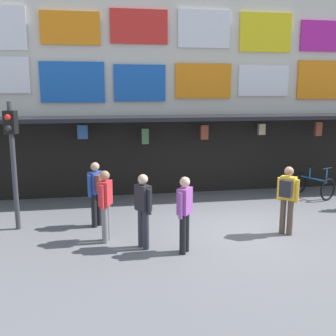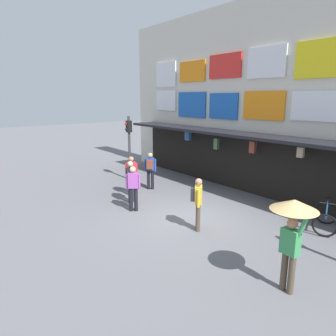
% 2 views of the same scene
% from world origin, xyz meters
% --- Properties ---
extents(ground_plane, '(80.00, 80.00, 0.00)m').
position_xyz_m(ground_plane, '(0.00, 0.00, 0.00)').
color(ground_plane, slate).
extents(shopfront, '(18.00, 2.60, 8.00)m').
position_xyz_m(shopfront, '(-0.00, 4.57, 3.96)').
color(shopfront, beige).
rests_on(shopfront, ground).
extents(traffic_light_near, '(0.33, 0.35, 3.20)m').
position_xyz_m(traffic_light_near, '(-5.56, 1.03, 2.14)').
color(traffic_light_near, '#38383D').
rests_on(traffic_light_near, ground).
extents(bicycle_parked, '(1.11, 1.35, 1.05)m').
position_xyz_m(bicycle_parked, '(3.45, 2.64, 0.39)').
color(bicycle_parked, black).
rests_on(bicycle_parked, ground).
extents(pedestrian_in_black, '(0.47, 0.47, 1.68)m').
position_xyz_m(pedestrian_in_black, '(0.94, -0.50, 0.98)').
color(pedestrian_in_black, brown).
rests_on(pedestrian_in_black, ground).
extents(pedestrian_in_white, '(0.37, 0.47, 1.68)m').
position_xyz_m(pedestrian_in_white, '(-2.56, -0.75, 0.95)').
color(pedestrian_in_white, '#2D2D38').
rests_on(pedestrian_in_white, ground).
extents(pedestrian_in_green, '(0.39, 0.45, 1.68)m').
position_xyz_m(pedestrian_in_green, '(-1.73, -1.16, 0.95)').
color(pedestrian_in_green, black).
rests_on(pedestrian_in_green, ground).
extents(pedestrian_in_red, '(0.47, 0.47, 1.68)m').
position_xyz_m(pedestrian_in_red, '(-3.57, 0.90, 0.98)').
color(pedestrian_in_red, black).
rests_on(pedestrian_in_red, ground).
extents(pedestrian_in_blue, '(0.34, 0.50, 1.68)m').
position_xyz_m(pedestrian_in_blue, '(-3.37, -0.21, 0.95)').
color(pedestrian_in_blue, gray).
rests_on(pedestrian_in_blue, ground).
extents(pedestrian_with_umbrella, '(0.96, 0.96, 2.08)m').
position_xyz_m(pedestrian_with_umbrella, '(4.41, -1.16, 1.64)').
color(pedestrian_with_umbrella, brown).
rests_on(pedestrian_with_umbrella, ground).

